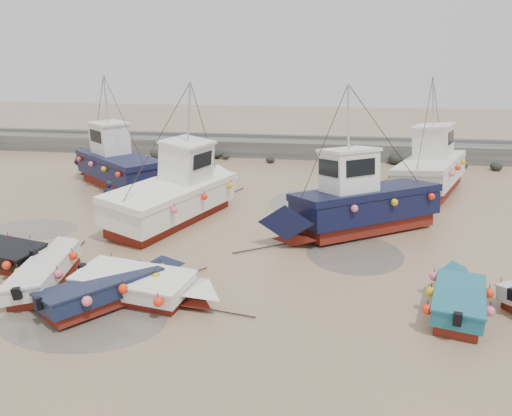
{
  "coord_description": "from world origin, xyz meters",
  "views": [
    {
      "loc": [
        3.48,
        -14.88,
        7.35
      ],
      "look_at": [
        0.47,
        4.19,
        1.4
      ],
      "focal_mm": 35.0,
      "sensor_mm": 36.0,
      "label": 1
    }
  ],
  "objects_px": {
    "dinghy_1": "(113,286)",
    "dinghy_5": "(144,283)",
    "person": "(112,215)",
    "cabin_boat_3": "(435,166)",
    "cabin_boat_1": "(179,191)",
    "dinghy_2": "(459,294)",
    "dinghy_0": "(50,267)",
    "cabin_boat_0": "(114,162)",
    "cabin_boat_2": "(356,203)"
  },
  "relations": [
    {
      "from": "dinghy_5",
      "to": "person",
      "type": "relative_size",
      "value": 3.49
    },
    {
      "from": "dinghy_1",
      "to": "cabin_boat_0",
      "type": "height_order",
      "value": "cabin_boat_0"
    },
    {
      "from": "cabin_boat_0",
      "to": "cabin_boat_3",
      "type": "xyz_separation_m",
      "value": [
        18.24,
        1.67,
        0.01
      ]
    },
    {
      "from": "dinghy_0",
      "to": "person",
      "type": "height_order",
      "value": "dinghy_0"
    },
    {
      "from": "dinghy_0",
      "to": "cabin_boat_2",
      "type": "bearing_deg",
      "value": 21.7
    },
    {
      "from": "dinghy_1",
      "to": "person",
      "type": "xyz_separation_m",
      "value": [
        -3.85,
        8.24,
        -0.55
      ]
    },
    {
      "from": "dinghy_0",
      "to": "person",
      "type": "xyz_separation_m",
      "value": [
        -1.13,
        7.2,
        -0.55
      ]
    },
    {
      "from": "dinghy_1",
      "to": "cabin_boat_3",
      "type": "height_order",
      "value": "cabin_boat_3"
    },
    {
      "from": "dinghy_5",
      "to": "cabin_boat_0",
      "type": "bearing_deg",
      "value": -142.38
    },
    {
      "from": "dinghy_1",
      "to": "dinghy_5",
      "type": "bearing_deg",
      "value": 56.86
    },
    {
      "from": "dinghy_5",
      "to": "cabin_boat_1",
      "type": "relative_size",
      "value": 0.59
    },
    {
      "from": "cabin_boat_2",
      "to": "person",
      "type": "distance_m",
      "value": 11.49
    },
    {
      "from": "cabin_boat_0",
      "to": "dinghy_1",
      "type": "bearing_deg",
      "value": -115.51
    },
    {
      "from": "dinghy_5",
      "to": "cabin_boat_0",
      "type": "height_order",
      "value": "cabin_boat_0"
    },
    {
      "from": "person",
      "to": "cabin_boat_1",
      "type": "bearing_deg",
      "value": 170.99
    },
    {
      "from": "cabin_boat_0",
      "to": "cabin_boat_2",
      "type": "distance_m",
      "value": 14.99
    },
    {
      "from": "dinghy_0",
      "to": "dinghy_1",
      "type": "xyz_separation_m",
      "value": [
        2.72,
        -1.05,
        0.0
      ]
    },
    {
      "from": "cabin_boat_0",
      "to": "person",
      "type": "distance_m",
      "value": 6.14
    },
    {
      "from": "cabin_boat_2",
      "to": "dinghy_2",
      "type": "bearing_deg",
      "value": 169.13
    },
    {
      "from": "dinghy_5",
      "to": "cabin_boat_1",
      "type": "height_order",
      "value": "cabin_boat_1"
    },
    {
      "from": "cabin_boat_3",
      "to": "person",
      "type": "bearing_deg",
      "value": -133.87
    },
    {
      "from": "dinghy_0",
      "to": "dinghy_1",
      "type": "bearing_deg",
      "value": -31.74
    },
    {
      "from": "dinghy_5",
      "to": "dinghy_2",
      "type": "bearing_deg",
      "value": 104.73
    },
    {
      "from": "cabin_boat_2",
      "to": "cabin_boat_3",
      "type": "height_order",
      "value": "same"
    },
    {
      "from": "dinghy_2",
      "to": "person",
      "type": "xyz_separation_m",
      "value": [
        -14.24,
        7.19,
        -0.57
      ]
    },
    {
      "from": "dinghy_1",
      "to": "dinghy_2",
      "type": "relative_size",
      "value": 1.0
    },
    {
      "from": "cabin_boat_0",
      "to": "cabin_boat_1",
      "type": "xyz_separation_m",
      "value": [
        5.61,
        -5.52,
        -0.02
      ]
    },
    {
      "from": "dinghy_0",
      "to": "cabin_boat_1",
      "type": "distance_m",
      "value": 7.62
    },
    {
      "from": "dinghy_1",
      "to": "dinghy_5",
      "type": "relative_size",
      "value": 0.86
    },
    {
      "from": "cabin_boat_2",
      "to": "person",
      "type": "relative_size",
      "value": 5.01
    },
    {
      "from": "dinghy_1",
      "to": "dinghy_2",
      "type": "xyz_separation_m",
      "value": [
        10.39,
        1.05,
        0.02
      ]
    },
    {
      "from": "dinghy_0",
      "to": "person",
      "type": "relative_size",
      "value": 3.55
    },
    {
      "from": "dinghy_2",
      "to": "cabin_boat_2",
      "type": "relative_size",
      "value": 0.6
    },
    {
      "from": "dinghy_0",
      "to": "dinghy_1",
      "type": "relative_size",
      "value": 1.18
    },
    {
      "from": "dinghy_0",
      "to": "cabin_boat_3",
      "type": "bearing_deg",
      "value": 33.46
    },
    {
      "from": "dinghy_2",
      "to": "cabin_boat_1",
      "type": "height_order",
      "value": "cabin_boat_1"
    },
    {
      "from": "dinghy_1",
      "to": "cabin_boat_2",
      "type": "xyz_separation_m",
      "value": [
        7.54,
        7.54,
        0.81
      ]
    },
    {
      "from": "dinghy_2",
      "to": "cabin_boat_1",
      "type": "xyz_separation_m",
      "value": [
        -10.87,
        7.23,
        0.77
      ]
    },
    {
      "from": "dinghy_0",
      "to": "cabin_boat_3",
      "type": "relative_size",
      "value": 0.65
    },
    {
      "from": "dinghy_0",
      "to": "person",
      "type": "bearing_deg",
      "value": 88.28
    },
    {
      "from": "dinghy_0",
      "to": "dinghy_2",
      "type": "distance_m",
      "value": 13.11
    },
    {
      "from": "dinghy_1",
      "to": "cabin_boat_0",
      "type": "relative_size",
      "value": 0.62
    },
    {
      "from": "cabin_boat_0",
      "to": "cabin_boat_2",
      "type": "height_order",
      "value": "same"
    },
    {
      "from": "cabin_boat_3",
      "to": "cabin_boat_1",
      "type": "bearing_deg",
      "value": -128.53
    },
    {
      "from": "dinghy_0",
      "to": "cabin_boat_0",
      "type": "height_order",
      "value": "cabin_boat_0"
    },
    {
      "from": "dinghy_5",
      "to": "cabin_boat_3",
      "type": "distance_m",
      "value": 18.9
    },
    {
      "from": "dinghy_0",
      "to": "cabin_boat_1",
      "type": "xyz_separation_m",
      "value": [
        2.24,
        7.24,
        0.79
      ]
    },
    {
      "from": "dinghy_0",
      "to": "dinghy_1",
      "type": "height_order",
      "value": "same"
    },
    {
      "from": "dinghy_1",
      "to": "dinghy_5",
      "type": "distance_m",
      "value": 0.94
    },
    {
      "from": "cabin_boat_1",
      "to": "cabin_boat_2",
      "type": "xyz_separation_m",
      "value": [
        8.01,
        -0.74,
        0.03
      ]
    }
  ]
}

